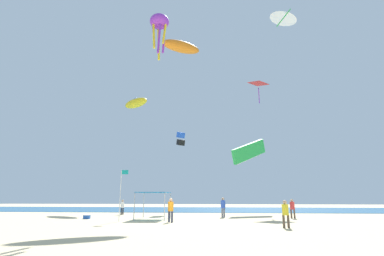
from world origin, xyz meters
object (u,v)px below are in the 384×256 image
at_px(person_leftmost, 285,211).
at_px(kite_parafoil_green, 249,152).
at_px(kite_box_blue, 181,139).
at_px(kite_diamond_red, 258,85).
at_px(kite_inflatable_orange, 181,47).
at_px(kite_inflatable_yellow, 136,103).
at_px(person_far_shore, 122,206).
at_px(kite_octopus_purple, 159,24).
at_px(kite_delta_white, 284,17).
at_px(canopy_tent, 154,193).
at_px(banner_flag, 121,191).
at_px(cooler_box, 87,217).
at_px(person_central, 223,206).
at_px(person_rightmost, 171,208).
at_px(person_near_tent, 292,207).

height_order(person_leftmost, kite_parafoil_green, kite_parafoil_green).
bearing_deg(person_leftmost, kite_box_blue, -74.75).
relative_size(kite_diamond_red, kite_inflatable_orange, 0.64).
bearing_deg(kite_box_blue, person_leftmost, 80.21).
bearing_deg(kite_inflatable_yellow, person_far_shore, -43.59).
distance_m(person_leftmost, kite_octopus_purple, 21.74).
xyz_separation_m(kite_inflatable_yellow, kite_delta_white, (21.53, -13.38, 5.80)).
relative_size(person_far_shore, kite_delta_white, 0.41).
bearing_deg(canopy_tent, kite_diamond_red, 51.60).
distance_m(person_leftmost, banner_flag, 12.99).
xyz_separation_m(cooler_box, kite_inflatable_yellow, (-1.25, 17.97, 16.96)).
xyz_separation_m(person_central, person_rightmost, (-4.31, -5.98, -0.01)).
xyz_separation_m(canopy_tent, kite_box_blue, (0.95, 12.24, 7.58)).
relative_size(cooler_box, kite_inflatable_yellow, 0.11).
distance_m(canopy_tent, kite_parafoil_green, 15.53).
relative_size(person_central, kite_diamond_red, 0.54).
bearing_deg(kite_octopus_purple, kite_delta_white, -143.87).
bearing_deg(person_central, banner_flag, -20.55).
bearing_deg(kite_octopus_purple, kite_inflatable_orange, -82.83).
relative_size(kite_octopus_purple, kite_delta_white, 1.18).
bearing_deg(canopy_tent, kite_box_blue, 85.56).
bearing_deg(kite_parafoil_green, person_central, 22.82).
xyz_separation_m(person_far_shore, cooler_box, (-1.29, -6.10, -0.78)).
bearing_deg(banner_flag, person_far_shore, 106.98).
relative_size(person_rightmost, kite_inflatable_yellow, 0.35).
distance_m(canopy_tent, person_rightmost, 3.95).
xyz_separation_m(person_near_tent, person_rightmost, (-10.76, -5.00, 0.06)).
bearing_deg(person_leftmost, kite_inflatable_orange, -68.64).
height_order(kite_box_blue, kite_parafoil_green, kite_box_blue).
bearing_deg(kite_inflatable_yellow, person_near_tent, -3.74).
distance_m(person_rightmost, kite_octopus_purple, 18.57).
height_order(person_leftmost, kite_inflatable_yellow, kite_inflatable_yellow).
xyz_separation_m(canopy_tent, kite_delta_white, (14.22, 4.27, 20.69)).
distance_m(person_near_tent, kite_inflatable_orange, 23.78).
xyz_separation_m(person_central, kite_octopus_purple, (-6.19, -3.59, 18.30)).
height_order(banner_flag, kite_diamond_red, kite_diamond_red).
bearing_deg(kite_inflatable_yellow, kite_inflatable_orange, -15.49).
distance_m(kite_inflatable_yellow, kite_octopus_purple, 20.02).
bearing_deg(kite_octopus_purple, kite_inflatable_yellow, -51.43).
distance_m(person_near_tent, kite_inflatable_yellow, 30.25).
relative_size(person_near_tent, person_far_shore, 1.08).
relative_size(person_rightmost, person_far_shore, 1.14).
distance_m(kite_parafoil_green, kite_delta_white, 17.02).
bearing_deg(person_leftmost, person_central, -78.77).
bearing_deg(kite_inflatable_yellow, kite_parafoil_green, 12.01).
distance_m(person_near_tent, kite_delta_white, 22.09).
bearing_deg(person_rightmost, kite_inflatable_yellow, 150.35).
height_order(person_central, kite_parafoil_green, kite_parafoil_green).
xyz_separation_m(person_leftmost, kite_octopus_purple, (-10.05, 5.82, 18.38)).
distance_m(kite_inflatable_yellow, kite_box_blue, 12.28).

